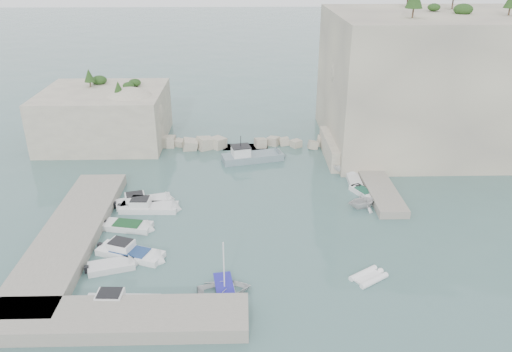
{
  "coord_description": "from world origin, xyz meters",
  "views": [
    {
      "loc": [
        -1.16,
        -40.25,
        24.08
      ],
      "look_at": [
        0.0,
        6.0,
        3.0
      ],
      "focal_mm": 35.0,
      "sensor_mm": 36.0,
      "label": 1
    }
  ],
  "objects_px": {
    "motorboat_d": "(131,256)",
    "motorboat_f": "(123,307)",
    "motorboat_a": "(144,204)",
    "motorboat_b": "(149,210)",
    "motorboat_c": "(128,229)",
    "rowboat": "(225,292)",
    "work_boat": "(253,160)",
    "inflatable_dinghy": "(368,279)",
    "tender_east_a": "(362,207)",
    "tender_east_c": "(354,183)",
    "tender_east_d": "(348,174)",
    "tender_east_b": "(363,195)",
    "motorboat_e": "(112,269)"
  },
  "relations": [
    {
      "from": "inflatable_dinghy",
      "to": "motorboat_b",
      "type": "bearing_deg",
      "value": 114.71
    },
    {
      "from": "rowboat",
      "to": "work_boat",
      "type": "distance_m",
      "value": 26.41
    },
    {
      "from": "rowboat",
      "to": "tender_east_b",
      "type": "xyz_separation_m",
      "value": [
        14.36,
        16.4,
        0.0
      ]
    },
    {
      "from": "tender_east_b",
      "to": "work_boat",
      "type": "height_order",
      "value": "work_boat"
    },
    {
      "from": "tender_east_d",
      "to": "motorboat_c",
      "type": "bearing_deg",
      "value": 129.95
    },
    {
      "from": "motorboat_a",
      "to": "motorboat_d",
      "type": "bearing_deg",
      "value": -102.62
    },
    {
      "from": "motorboat_e",
      "to": "tender_east_a",
      "type": "distance_m",
      "value": 25.26
    },
    {
      "from": "motorboat_c",
      "to": "motorboat_e",
      "type": "bearing_deg",
      "value": -78.54
    },
    {
      "from": "tender_east_c",
      "to": "motorboat_f",
      "type": "bearing_deg",
      "value": 136.2
    },
    {
      "from": "motorboat_a",
      "to": "motorboat_d",
      "type": "distance_m",
      "value": 9.67
    },
    {
      "from": "motorboat_d",
      "to": "tender_east_c",
      "type": "bearing_deg",
      "value": 53.13
    },
    {
      "from": "rowboat",
      "to": "motorboat_e",
      "type": "bearing_deg",
      "value": 61.64
    },
    {
      "from": "rowboat",
      "to": "tender_east_c",
      "type": "bearing_deg",
      "value": -44.69
    },
    {
      "from": "motorboat_b",
      "to": "inflatable_dinghy",
      "type": "bearing_deg",
      "value": -29.57
    },
    {
      "from": "motorboat_a",
      "to": "motorboat_d",
      "type": "relative_size",
      "value": 0.95
    },
    {
      "from": "motorboat_f",
      "to": "tender_east_b",
      "type": "relative_size",
      "value": 1.61
    },
    {
      "from": "motorboat_e",
      "to": "motorboat_f",
      "type": "xyz_separation_m",
      "value": [
        1.94,
        -4.89,
        0.0
      ]
    },
    {
      "from": "motorboat_b",
      "to": "rowboat",
      "type": "bearing_deg",
      "value": -57.02
    },
    {
      "from": "motorboat_d",
      "to": "motorboat_f",
      "type": "height_order",
      "value": "same"
    },
    {
      "from": "tender_east_b",
      "to": "tender_east_d",
      "type": "distance_m",
      "value": 5.52
    },
    {
      "from": "rowboat",
      "to": "tender_east_c",
      "type": "xyz_separation_m",
      "value": [
        13.99,
        19.35,
        0.0
      ]
    },
    {
      "from": "rowboat",
      "to": "work_boat",
      "type": "xyz_separation_m",
      "value": [
        2.66,
        26.27,
        0.0
      ]
    },
    {
      "from": "tender_east_d",
      "to": "work_boat",
      "type": "bearing_deg",
      "value": 81.3
    },
    {
      "from": "tender_east_a",
      "to": "tender_east_c",
      "type": "bearing_deg",
      "value": -21.65
    },
    {
      "from": "motorboat_a",
      "to": "inflatable_dinghy",
      "type": "xyz_separation_m",
      "value": [
        20.33,
        -13.42,
        0.0
      ]
    },
    {
      "from": "motorboat_a",
      "to": "motorboat_c",
      "type": "height_order",
      "value": "motorboat_a"
    },
    {
      "from": "motorboat_b",
      "to": "motorboat_c",
      "type": "bearing_deg",
      "value": -108.54
    },
    {
      "from": "motorboat_b",
      "to": "motorboat_c",
      "type": "height_order",
      "value": "motorboat_b"
    },
    {
      "from": "motorboat_d",
      "to": "tender_east_b",
      "type": "bearing_deg",
      "value": 47.02
    },
    {
      "from": "motorboat_e",
      "to": "motorboat_c",
      "type": "bearing_deg",
      "value": 73.68
    },
    {
      "from": "motorboat_a",
      "to": "motorboat_f",
      "type": "xyz_separation_m",
      "value": [
        1.35,
        -16.41,
        0.0
      ]
    },
    {
      "from": "motorboat_a",
      "to": "motorboat_b",
      "type": "xyz_separation_m",
      "value": [
        0.79,
        -1.34,
        0.0
      ]
    },
    {
      "from": "tender_east_b",
      "to": "tender_east_d",
      "type": "height_order",
      "value": "tender_east_d"
    },
    {
      "from": "tender_east_a",
      "to": "tender_east_d",
      "type": "relative_size",
      "value": 0.87
    },
    {
      "from": "motorboat_c",
      "to": "work_boat",
      "type": "height_order",
      "value": "work_boat"
    },
    {
      "from": "motorboat_e",
      "to": "motorboat_f",
      "type": "distance_m",
      "value": 5.26
    },
    {
      "from": "motorboat_d",
      "to": "rowboat",
      "type": "distance_m",
      "value": 9.77
    },
    {
      "from": "tender_east_a",
      "to": "work_boat",
      "type": "xyz_separation_m",
      "value": [
        -11.0,
        12.69,
        0.0
      ]
    },
    {
      "from": "motorboat_c",
      "to": "motorboat_f",
      "type": "relative_size",
      "value": 0.82
    },
    {
      "from": "motorboat_a",
      "to": "tender_east_d",
      "type": "bearing_deg",
      "value": 1.06
    },
    {
      "from": "motorboat_b",
      "to": "motorboat_c",
      "type": "distance_m",
      "value": 3.92
    },
    {
      "from": "work_boat",
      "to": "motorboat_f",
      "type": "bearing_deg",
      "value": -123.98
    },
    {
      "from": "motorboat_b",
      "to": "motorboat_e",
      "type": "height_order",
      "value": "motorboat_b"
    },
    {
      "from": "motorboat_f",
      "to": "tender_east_a",
      "type": "xyz_separation_m",
      "value": [
        21.16,
        15.12,
        0.0
      ]
    },
    {
      "from": "motorboat_c",
      "to": "inflatable_dinghy",
      "type": "xyz_separation_m",
      "value": [
        20.93,
        -8.41,
        0.0
      ]
    },
    {
      "from": "motorboat_d",
      "to": "inflatable_dinghy",
      "type": "relative_size",
      "value": 2.08
    },
    {
      "from": "inflatable_dinghy",
      "to": "tender_east_d",
      "type": "xyz_separation_m",
      "value": [
        2.38,
        20.45,
        0.0
      ]
    },
    {
      "from": "motorboat_e",
      "to": "tender_east_a",
      "type": "relative_size",
      "value": 1.22
    },
    {
      "from": "motorboat_a",
      "to": "motorboat_b",
      "type": "height_order",
      "value": "same"
    },
    {
      "from": "motorboat_a",
      "to": "motorboat_c",
      "type": "xyz_separation_m",
      "value": [
        -0.6,
        -5.01,
        0.0
      ]
    }
  ]
}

